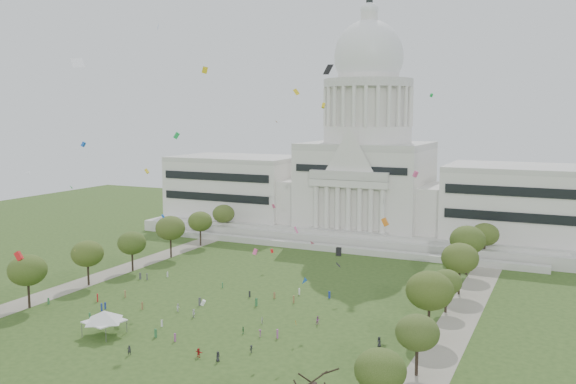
% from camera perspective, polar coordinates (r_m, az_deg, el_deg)
% --- Properties ---
extents(ground, '(400.00, 400.00, 0.00)m').
position_cam_1_polar(ground, '(130.54, -8.60, -12.82)').
color(ground, '#2F491A').
rests_on(ground, ground).
extents(capitol, '(160.00, 64.50, 91.30)m').
position_cam_1_polar(capitol, '(227.09, 7.34, 1.56)').
color(capitol, '#B9B6AC').
rests_on(capitol, ground).
extents(path_left, '(8.00, 160.00, 0.04)m').
position_cam_1_polar(path_left, '(181.45, -16.08, -7.26)').
color(path_left, gray).
rests_on(path_left, ground).
extents(path_right, '(8.00, 160.00, 0.04)m').
position_cam_1_polar(path_right, '(140.63, 15.64, -11.52)').
color(path_right, gray).
rests_on(path_right, ground).
extents(row_tree_r_0, '(7.67, 7.67, 10.91)m').
position_cam_1_polar(row_tree_r_0, '(93.12, 8.63, -16.17)').
color(row_tree_r_0, black).
rests_on(row_tree_r_0, ground).
extents(row_tree_l_1, '(8.86, 8.86, 12.59)m').
position_cam_1_polar(row_tree_l_1, '(153.96, -23.19, -6.74)').
color(row_tree_l_1, black).
rests_on(row_tree_l_1, ground).
extents(row_tree_r_1, '(7.58, 7.58, 10.78)m').
position_cam_1_polar(row_tree_r_1, '(108.95, 12.02, -12.75)').
color(row_tree_r_1, black).
rests_on(row_tree_r_1, ground).
extents(row_tree_l_2, '(8.42, 8.42, 11.97)m').
position_cam_1_polar(row_tree_l_2, '(168.44, -18.26, -5.50)').
color(row_tree_l_2, black).
rests_on(row_tree_l_2, ground).
extents(row_tree_r_2, '(9.55, 9.55, 13.58)m').
position_cam_1_polar(row_tree_r_2, '(126.60, 13.11, -8.98)').
color(row_tree_r_2, black).
rests_on(row_tree_r_2, ground).
extents(row_tree_l_3, '(8.12, 8.12, 11.55)m').
position_cam_1_polar(row_tree_l_3, '(180.03, -14.40, -4.64)').
color(row_tree_l_3, black).
rests_on(row_tree_l_3, ground).
extents(row_tree_r_3, '(7.01, 7.01, 9.98)m').
position_cam_1_polar(row_tree_r_3, '(143.38, 14.61, -8.17)').
color(row_tree_r_3, black).
rests_on(row_tree_r_3, ground).
extents(row_tree_l_4, '(9.29, 9.29, 13.21)m').
position_cam_1_polar(row_tree_l_4, '(194.13, -10.95, -3.33)').
color(row_tree_l_4, black).
rests_on(row_tree_l_4, ground).
extents(row_tree_r_4, '(9.19, 9.19, 13.06)m').
position_cam_1_polar(row_tree_r_4, '(157.68, 15.80, -5.97)').
color(row_tree_r_4, black).
rests_on(row_tree_r_4, ground).
extents(row_tree_l_5, '(8.33, 8.33, 11.85)m').
position_cam_1_polar(row_tree_l_5, '(209.98, -8.22, -2.74)').
color(row_tree_l_5, black).
rests_on(row_tree_l_5, ground).
extents(row_tree_r_5, '(9.82, 9.82, 13.96)m').
position_cam_1_polar(row_tree_r_5, '(177.21, 16.46, -4.34)').
color(row_tree_r_5, black).
rests_on(row_tree_r_5, ground).
extents(row_tree_l_6, '(8.19, 8.19, 11.64)m').
position_cam_1_polar(row_tree_l_6, '(226.00, -6.05, -2.04)').
color(row_tree_l_6, black).
rests_on(row_tree_l_6, ground).
extents(row_tree_r_6, '(8.42, 8.42, 11.97)m').
position_cam_1_polar(row_tree_r_6, '(194.62, 17.96, -3.79)').
color(row_tree_r_6, black).
rests_on(row_tree_r_6, ground).
extents(big_bare_tree, '(6.00, 5.00, 12.80)m').
position_cam_1_polar(big_bare_tree, '(87.56, 2.45, -17.01)').
color(big_bare_tree, black).
rests_on(big_bare_tree, ground).
extents(event_tent, '(11.05, 11.05, 5.22)m').
position_cam_1_polar(event_tent, '(131.69, -16.83, -11.02)').
color(event_tent, '#4C4C4C').
rests_on(event_tent, ground).
extents(person_0, '(1.13, 0.97, 1.95)m').
position_cam_1_polar(person_0, '(122.61, 8.53, -13.69)').
color(person_0, '#26262B').
rests_on(person_0, ground).
extents(person_2, '(1.00, 1.06, 1.86)m').
position_cam_1_polar(person_2, '(133.24, 2.82, -11.90)').
color(person_2, '#994C8C').
rests_on(person_2, ground).
extents(person_3, '(0.92, 1.10, 1.52)m').
position_cam_1_polar(person_3, '(126.47, -2.64, -13.05)').
color(person_3, '#994C8C').
rests_on(person_3, ground).
extents(person_4, '(0.84, 1.02, 1.54)m').
position_cam_1_polar(person_4, '(128.22, -4.22, -12.77)').
color(person_4, '#33723F').
rests_on(person_4, ground).
extents(person_5, '(1.61, 1.73, 1.83)m').
position_cam_1_polar(person_5, '(139.24, -8.82, -11.13)').
color(person_5, silver).
rests_on(person_5, ground).
extents(person_6, '(0.80, 1.03, 1.87)m').
position_cam_1_polar(person_6, '(115.46, -6.58, -15.03)').
color(person_6, '#26262B').
rests_on(person_6, ground).
extents(person_7, '(0.85, 0.85, 1.91)m').
position_cam_1_polar(person_7, '(121.16, -14.64, -14.12)').
color(person_7, '#26262B').
rests_on(person_7, ground).
extents(person_8, '(1.04, 0.94, 1.82)m').
position_cam_1_polar(person_8, '(143.52, -10.25, -10.60)').
color(person_8, silver).
rests_on(person_8, ground).
extents(person_9, '(0.65, 1.01, 1.44)m').
position_cam_1_polar(person_9, '(118.84, -3.45, -14.44)').
color(person_9, '#26262B').
rests_on(person_9, ground).
extents(person_10, '(0.60, 0.88, 1.38)m').
position_cam_1_polar(person_10, '(133.95, -2.44, -11.90)').
color(person_10, silver).
rests_on(person_10, ground).
extents(person_11, '(1.66, 0.80, 1.73)m').
position_cam_1_polar(person_11, '(117.72, -8.37, -14.65)').
color(person_11, '#B21E1E').
rests_on(person_11, ground).
extents(distant_crowd, '(59.32, 40.03, 1.93)m').
position_cam_1_polar(distant_crowd, '(148.09, -9.78, -10.04)').
color(distant_crowd, '#33723F').
rests_on(distant_crowd, ground).
extents(kite_swarm, '(84.82, 96.07, 61.58)m').
position_cam_1_polar(kite_swarm, '(131.10, -5.16, 0.67)').
color(kite_swarm, green).
rests_on(kite_swarm, ground).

